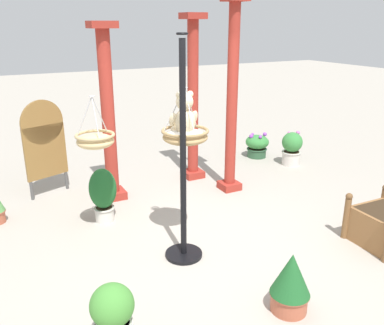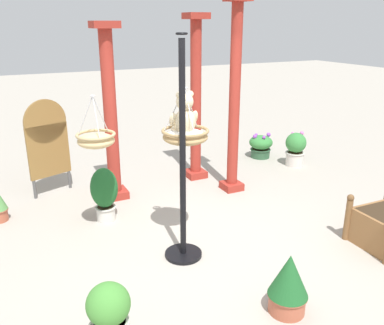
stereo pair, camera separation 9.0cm
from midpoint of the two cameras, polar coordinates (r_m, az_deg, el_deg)
ground_plane at (r=5.16m, az=1.09°, el=-11.73°), size 40.00×40.00×0.00m
display_pole_central at (r=4.61m, az=-0.72°, el=-4.40°), size 0.44×0.44×2.54m
hanging_basket_with_teddy at (r=4.69m, az=-0.39°, el=3.80°), size 0.55×0.55×0.65m
teddy_bear at (r=4.66m, az=-0.53°, el=6.46°), size 0.35×0.31×0.51m
hanging_basket_left_high at (r=4.96m, az=-12.80°, el=3.17°), size 0.47×0.47×0.63m
greenhouse_pillar_left at (r=6.23m, az=-10.93°, el=6.11°), size 0.38×0.38×2.66m
greenhouse_pillar_right at (r=6.43m, az=6.37°, el=8.39°), size 0.33×0.33×3.03m
greenhouse_pillar_far_back at (r=6.99m, az=0.91°, el=8.37°), size 0.35×0.35×2.79m
potted_plant_fern_front at (r=8.10m, az=14.61°, el=1.92°), size 0.39×0.39×0.68m
potted_plant_flowering_red at (r=4.10m, az=14.00°, el=-16.16°), size 0.38×0.38×0.62m
potted_plant_tall_leafy at (r=8.47m, az=9.91°, el=2.34°), size 0.48×0.48×0.51m
potted_plant_bushy_green at (r=5.74m, az=-11.74°, el=-4.10°), size 0.38×0.38×0.77m
potted_plant_small_succulent at (r=3.70m, az=-10.82°, el=-20.12°), size 0.37×0.37×0.60m
display_sign_board at (r=6.75m, az=-19.25°, el=3.08°), size 0.66×0.28×1.54m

